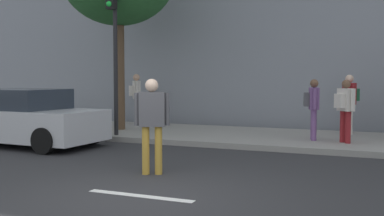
{
  "coord_description": "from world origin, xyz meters",
  "views": [
    {
      "loc": [
        3.53,
        -6.25,
        1.84
      ],
      "look_at": [
        0.02,
        2.0,
        1.24
      ],
      "focal_mm": 43.85,
      "sensor_mm": 36.0,
      "label": 1
    }
  ],
  "objects_px": {
    "pedestrian_in_light_jacket": "(313,104)",
    "parked_car_blue": "(23,118)",
    "pedestrian_with_bag": "(345,105)",
    "pedestrian_in_dark_shirt": "(350,99)",
    "traffic_light": "(113,33)",
    "pedestrian_near_pole": "(136,94)",
    "pedestrian_tallest": "(152,117)"
  },
  "relations": [
    {
      "from": "pedestrian_in_light_jacket",
      "to": "parked_car_blue",
      "type": "relative_size",
      "value": 0.37
    },
    {
      "from": "pedestrian_with_bag",
      "to": "pedestrian_in_dark_shirt",
      "type": "xyz_separation_m",
      "value": [
        -0.04,
        1.94,
        0.09
      ]
    },
    {
      "from": "traffic_light",
      "to": "pedestrian_in_dark_shirt",
      "type": "bearing_deg",
      "value": 25.35
    },
    {
      "from": "pedestrian_in_light_jacket",
      "to": "pedestrian_with_bag",
      "type": "relative_size",
      "value": 1.01
    },
    {
      "from": "traffic_light",
      "to": "pedestrian_in_dark_shirt",
      "type": "distance_m",
      "value": 7.13
    },
    {
      "from": "traffic_light",
      "to": "pedestrian_in_light_jacket",
      "type": "relative_size",
      "value": 2.67
    },
    {
      "from": "parked_car_blue",
      "to": "pedestrian_near_pole",
      "type": "bearing_deg",
      "value": 81.68
    },
    {
      "from": "pedestrian_tallest",
      "to": "pedestrian_in_light_jacket",
      "type": "relative_size",
      "value": 1.11
    },
    {
      "from": "pedestrian_in_light_jacket",
      "to": "parked_car_blue",
      "type": "height_order",
      "value": "pedestrian_in_light_jacket"
    },
    {
      "from": "pedestrian_with_bag",
      "to": "parked_car_blue",
      "type": "relative_size",
      "value": 0.36
    },
    {
      "from": "pedestrian_with_bag",
      "to": "pedestrian_in_dark_shirt",
      "type": "distance_m",
      "value": 1.94
    },
    {
      "from": "traffic_light",
      "to": "parked_car_blue",
      "type": "relative_size",
      "value": 0.98
    },
    {
      "from": "traffic_light",
      "to": "parked_car_blue",
      "type": "bearing_deg",
      "value": -135.57
    },
    {
      "from": "pedestrian_in_light_jacket",
      "to": "pedestrian_in_dark_shirt",
      "type": "distance_m",
      "value": 1.88
    },
    {
      "from": "pedestrian_in_dark_shirt",
      "to": "parked_car_blue",
      "type": "height_order",
      "value": "pedestrian_in_dark_shirt"
    },
    {
      "from": "traffic_light",
      "to": "pedestrian_in_light_jacket",
      "type": "distance_m",
      "value": 5.89
    },
    {
      "from": "traffic_light",
      "to": "pedestrian_tallest",
      "type": "bearing_deg",
      "value": -49.23
    },
    {
      "from": "traffic_light",
      "to": "pedestrian_with_bag",
      "type": "relative_size",
      "value": 2.69
    },
    {
      "from": "pedestrian_tallest",
      "to": "pedestrian_near_pole",
      "type": "distance_m",
      "value": 8.06
    },
    {
      "from": "pedestrian_near_pole",
      "to": "pedestrian_in_light_jacket",
      "type": "bearing_deg",
      "value": -16.12
    },
    {
      "from": "traffic_light",
      "to": "parked_car_blue",
      "type": "distance_m",
      "value": 3.41
    },
    {
      "from": "pedestrian_with_bag",
      "to": "parked_car_blue",
      "type": "bearing_deg",
      "value": -161.12
    },
    {
      "from": "pedestrian_near_pole",
      "to": "pedestrian_with_bag",
      "type": "relative_size",
      "value": 1.11
    },
    {
      "from": "traffic_light",
      "to": "pedestrian_in_light_jacket",
      "type": "bearing_deg",
      "value": 12.89
    },
    {
      "from": "pedestrian_in_dark_shirt",
      "to": "parked_car_blue",
      "type": "relative_size",
      "value": 0.4
    },
    {
      "from": "pedestrian_tallest",
      "to": "pedestrian_near_pole",
      "type": "relative_size",
      "value": 1.01
    },
    {
      "from": "pedestrian_in_light_jacket",
      "to": "pedestrian_with_bag",
      "type": "height_order",
      "value": "pedestrian_in_light_jacket"
    },
    {
      "from": "pedestrian_near_pole",
      "to": "parked_car_blue",
      "type": "xyz_separation_m",
      "value": [
        -0.71,
        -4.85,
        -0.5
      ]
    },
    {
      "from": "pedestrian_in_light_jacket",
      "to": "pedestrian_near_pole",
      "type": "distance_m",
      "value": 6.75
    },
    {
      "from": "pedestrian_with_bag",
      "to": "pedestrian_in_dark_shirt",
      "type": "height_order",
      "value": "pedestrian_in_dark_shirt"
    },
    {
      "from": "pedestrian_in_light_jacket",
      "to": "pedestrian_near_pole",
      "type": "xyz_separation_m",
      "value": [
        -6.49,
        1.88,
        0.11
      ]
    },
    {
      "from": "pedestrian_tallest",
      "to": "parked_car_blue",
      "type": "bearing_deg",
      "value": 158.34
    }
  ]
}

